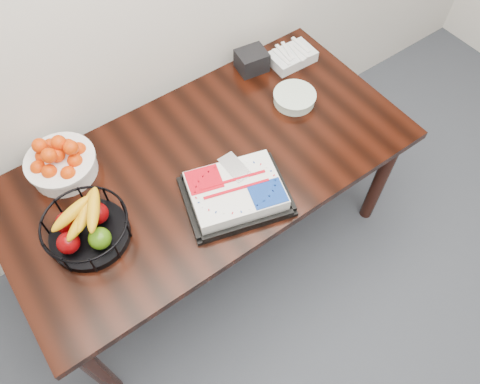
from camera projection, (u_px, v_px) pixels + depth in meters
table at (208, 173)px, 2.09m from camera, size 1.80×0.90×0.75m
cake_tray at (236, 192)px, 1.89m from camera, size 0.49×0.43×0.09m
tangerine_bowl at (60, 160)px, 1.92m from camera, size 0.29×0.29×0.19m
fruit_basket at (86, 227)px, 1.76m from camera, size 0.33×0.33×0.17m
plate_stack at (294, 98)px, 2.19m from camera, size 0.20×0.20×0.05m
fork_bag at (292, 57)px, 2.34m from camera, size 0.23×0.15×0.06m
napkin_box at (252, 61)px, 2.29m from camera, size 0.16×0.14×0.10m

